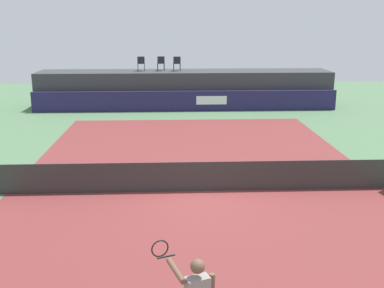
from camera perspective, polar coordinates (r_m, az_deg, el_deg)
The scene contains 8 objects.
ground_plane at distance 17.45m, azimuth 0.35°, elevation -2.33°, with size 48.00×48.00×0.00m, color #4C704C.
court_inner at distance 14.62m, azimuth 0.96°, elevation -5.78°, with size 12.00×22.00×0.00m, color maroon.
sponsor_wall at distance 27.55m, azimuth -0.77°, elevation 5.29°, with size 18.00×0.22×1.20m.
spectator_platform at distance 29.25m, azimuth -0.90°, elevation 6.83°, with size 18.00×2.80×2.20m, color #38383D.
spectator_chair_far_left at distance 29.19m, azimuth -6.28°, elevation 9.88°, with size 0.46×0.46×0.89m.
spectator_chair_left at distance 29.20m, azimuth -3.84°, elevation 9.94°, with size 0.47×0.47×0.89m.
spectator_chair_center at distance 29.01m, azimuth -1.87°, elevation 9.93°, with size 0.45×0.45×0.89m.
tennis_net at distance 14.46m, azimuth 0.97°, elevation -4.02°, with size 12.40×0.02×0.95m, color #2D2D2D.
Camera 1 is at (-0.87, -13.66, 5.13)m, focal length 43.41 mm.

